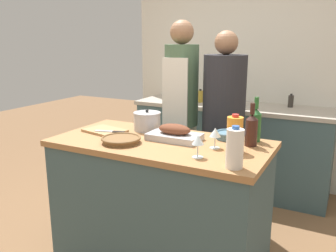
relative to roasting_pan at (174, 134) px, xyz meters
name	(u,v)px	position (x,y,z in m)	size (l,w,h in m)	color
kitchen_island	(161,204)	(-0.07, -0.06, -0.51)	(1.46, 0.74, 0.94)	#3D565B
back_counter	(231,146)	(-0.07, 1.54, -0.52)	(2.11, 0.60, 0.93)	#3D565B
back_wall	(243,70)	(-0.07, 1.89, 0.29)	(2.61, 0.10, 2.55)	silver
roasting_pan	(174,134)	(0.00, 0.00, 0.00)	(0.36, 0.21, 0.11)	#BCBCC1
wicker_basket	(121,140)	(-0.28, -0.23, -0.02)	(0.26, 0.26, 0.04)	brown
cutting_board	(105,131)	(-0.56, -0.04, -0.03)	(0.33, 0.27, 0.02)	#AD7F51
stock_pot	(147,121)	(-0.30, 0.15, 0.03)	(0.21, 0.21, 0.16)	#B7B7BC
mixing_bowl	(228,135)	(0.31, 0.20, -0.01)	(0.18, 0.18, 0.05)	slate
juice_jug	(235,134)	(0.43, -0.05, 0.07)	(0.10, 0.10, 0.23)	orange
milk_jug	(235,148)	(0.52, -0.34, 0.07)	(0.09, 0.09, 0.23)	white
wine_bottle_green	(251,129)	(0.50, 0.11, 0.07)	(0.08, 0.08, 0.28)	#381E19
wine_bottle_dark	(255,124)	(0.49, 0.23, 0.08)	(0.08, 0.08, 0.30)	#28662D
wine_glass_left	(215,133)	(0.31, -0.05, 0.05)	(0.07, 0.07, 0.13)	silver
wine_glass_right	(198,141)	(0.28, -0.27, 0.06)	(0.07, 0.07, 0.14)	silver
knife_chef	(111,131)	(-0.48, -0.08, -0.02)	(0.22, 0.09, 0.01)	#B7B7BC
condiment_bottle_tall	(180,91)	(-0.70, 1.55, 0.05)	(0.06, 0.06, 0.21)	#234C28
condiment_bottle_short	(200,96)	(-0.44, 1.51, 0.02)	(0.06, 0.06, 0.15)	#B28E2D
condiment_bottle_extra	(291,101)	(0.50, 1.66, 0.01)	(0.05, 0.05, 0.14)	#332D28
person_cook_aproned	(181,109)	(-0.31, 0.76, 0.02)	(0.30, 0.31, 1.77)	beige
person_cook_guest	(223,120)	(0.08, 0.78, -0.06)	(0.36, 0.36, 1.68)	beige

